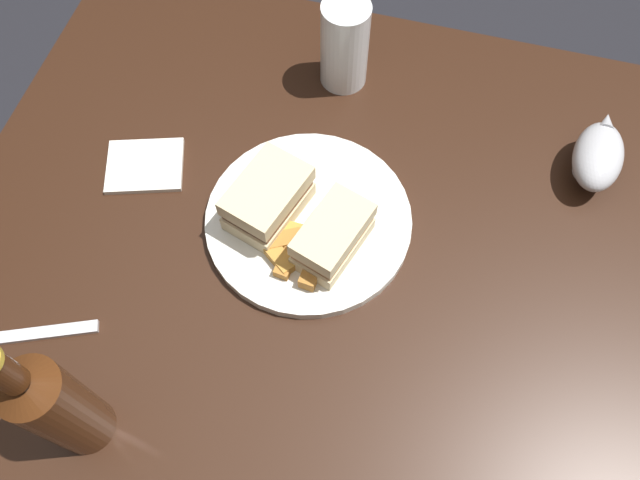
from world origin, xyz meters
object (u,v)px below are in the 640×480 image
cider_bottle (54,405)px  fork (27,335)px  plate (309,220)px  sandwich_half_right (333,236)px  gravy_boat (598,156)px  sandwich_half_left (268,199)px  pint_glass (344,49)px  napkin (145,166)px

cider_bottle → fork: size_ratio=1.55×
plate → sandwich_half_right: sandwich_half_right is taller
sandwich_half_right → gravy_boat: 0.40m
sandwich_half_left → cider_bottle: cider_bottle is taller
gravy_boat → cider_bottle: size_ratio=0.48×
sandwich_half_right → fork: 0.41m
fork → sandwich_half_left: bearing=-157.6°
sandwich_half_left → gravy_boat: (0.43, 0.19, -0.01)m
cider_bottle → fork: (-0.12, 0.09, -0.11)m
gravy_boat → fork: size_ratio=0.74×
sandwich_half_right → fork: (-0.35, -0.22, -0.04)m
plate → gravy_boat: gravy_boat is taller
sandwich_half_left → sandwich_half_right: (0.10, -0.03, -0.00)m
plate → fork: bearing=-140.2°
sandwich_half_right → pint_glass: size_ratio=0.88×
napkin → fork: bearing=-99.6°
sandwich_half_left → gravy_boat: 0.47m
pint_glass → gravy_boat: bearing=-11.5°
pint_glass → fork: pint_glass is taller
napkin → plate: bearing=-6.2°
plate → gravy_boat: (0.37, 0.19, 0.03)m
pint_glass → gravy_boat: size_ratio=1.08×
pint_glass → sandwich_half_right: bearing=-78.6°
gravy_boat → napkin: 0.65m
gravy_boat → fork: 0.81m
sandwich_half_left → fork: 0.36m
sandwich_half_left → gravy_boat: sandwich_half_left is taller
sandwich_half_left → pint_glass: 0.28m
cider_bottle → napkin: size_ratio=2.53×
plate → pint_glass: (-0.02, 0.27, 0.06)m
gravy_boat → pint_glass: bearing=168.5°
gravy_boat → napkin: gravy_boat is taller
sandwich_half_right → napkin: (-0.30, 0.06, -0.04)m
plate → cider_bottle: 0.40m
pint_glass → cider_bottle: cider_bottle is taller
plate → sandwich_half_left: (-0.06, -0.00, 0.04)m
gravy_boat → cider_bottle: bearing=-136.4°
cider_bottle → pint_glass: bearing=74.9°
pint_glass → plate: bearing=-86.2°
sandwich_half_right → cider_bottle: 0.38m
fork → plate: bearing=-162.9°
sandwich_half_right → cider_bottle: size_ratio=0.46×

